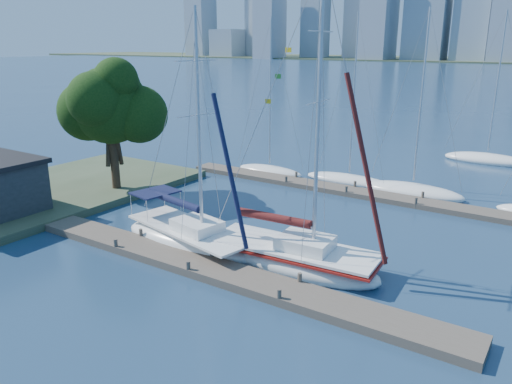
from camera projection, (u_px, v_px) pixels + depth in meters
The scene contains 11 objects.
ground at pixel (201, 270), 24.41m from camera, with size 700.00×700.00×0.00m, color #162F48.
near_dock at pixel (201, 266), 24.35m from camera, with size 26.00×2.00×0.40m, color brown.
far_dock at pixel (363, 194), 36.09m from camera, with size 30.00×1.80×0.36m, color brown.
shore at pixel (44, 194), 35.71m from camera, with size 12.00×22.00×0.50m, color #38472D.
tree at pixel (110, 104), 34.65m from camera, with size 7.37×6.72×9.77m.
sailboat_navy at pixel (190, 229), 27.09m from camera, with size 9.23×4.59×12.96m.
sailboat_maroon at pixel (294, 246), 24.53m from camera, with size 9.30×3.58×14.62m.
bg_boat_0 at pixel (270, 170), 42.29m from camera, with size 6.24×2.53×12.84m.
bg_boat_2 at pixel (349, 180), 39.44m from camera, with size 7.51×4.91×13.18m.
bg_boat_3 at pixel (413, 191), 36.34m from camera, with size 7.74×4.35×13.32m.
bg_boat_7 at pixel (487, 159), 46.17m from camera, with size 7.75×3.41×13.75m.
Camera 1 is at (14.53, -17.09, 10.70)m, focal length 35.00 mm.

